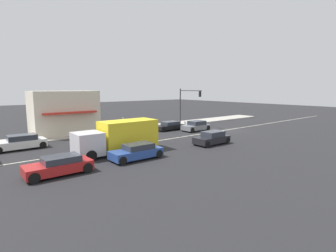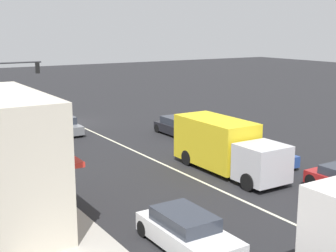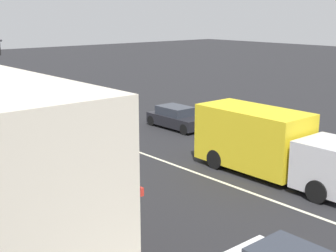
{
  "view_description": "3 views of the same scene",
  "coord_description": "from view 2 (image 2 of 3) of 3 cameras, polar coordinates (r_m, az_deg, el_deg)",
  "views": [
    {
      "loc": [
        -22.87,
        29.04,
        5.79
      ],
      "look_at": [
        0.42,
        10.17,
        1.44
      ],
      "focal_mm": 28.0,
      "sensor_mm": 36.0,
      "label": 1
    },
    {
      "loc": [
        14.04,
        37.62,
        7.91
      ],
      "look_at": [
        -1.78,
        12.55,
        1.72
      ],
      "focal_mm": 50.0,
      "sensor_mm": 36.0,
      "label": 2
    },
    {
      "loc": [
        14.01,
        29.95,
        7.04
      ],
      "look_at": [
        -1.18,
        12.3,
        1.38
      ],
      "focal_mm": 50.0,
      "sensor_mm": 36.0,
      "label": 3
    }
  ],
  "objects": [
    {
      "name": "traffic_signal_main",
      "position": [
        36.76,
        -19.69,
        4.84
      ],
      "size": [
        4.59,
        0.34,
        5.6
      ],
      "color": "#333338",
      "rests_on": "sidewalk_right"
    },
    {
      "name": "van_white",
      "position": [
        17.43,
        2.35,
        -12.8
      ],
      "size": [
        1.89,
        4.5,
        1.38
      ],
      "color": "silver",
      "rests_on": "ground"
    },
    {
      "name": "suv_grey",
      "position": [
        36.56,
        -12.69,
        0.05
      ],
      "size": [
        1.9,
        3.9,
        1.36
      ],
      "color": "slate",
      "rests_on": "ground"
    },
    {
      "name": "delivery_truck",
      "position": [
        26.34,
        7.01,
        -2.46
      ],
      "size": [
        2.44,
        7.5,
        2.87
      ],
      "color": "silver",
      "rests_on": "ground"
    },
    {
      "name": "warning_aframe_sign",
      "position": [
        37.02,
        -18.63,
        -0.5
      ],
      "size": [
        0.45,
        0.53,
        0.84
      ],
      "color": "silver",
      "rests_on": "ground"
    },
    {
      "name": "lane_marking_center",
      "position": [
        40.92,
        -11.56,
        0.41
      ],
      "size": [
        0.16,
        60.0,
        0.01
      ],
      "primitive_type": "cube",
      "color": "beige",
      "rests_on": "ground"
    },
    {
      "name": "sedan_dark",
      "position": [
        35.38,
        1.08,
        -0.06
      ],
      "size": [
        1.81,
        3.94,
        1.35
      ],
      "color": "black",
      "rests_on": "ground"
    },
    {
      "name": "ground_plane",
      "position": [
        25.39,
        3.19,
        -6.38
      ],
      "size": [
        160.0,
        160.0,
        0.0
      ],
      "primitive_type": "plane",
      "color": "#232326"
    },
    {
      "name": "suv_black",
      "position": [
        33.5,
        -15.8,
        -1.31
      ],
      "size": [
        1.85,
        4.1,
        1.19
      ],
      "color": "black",
      "rests_on": "ground"
    },
    {
      "name": "coupe_blue",
      "position": [
        28.38,
        11.32,
        -3.32
      ],
      "size": [
        1.8,
        4.32,
        1.28
      ],
      "color": "#284793",
      "rests_on": "ground"
    },
    {
      "name": "sidewalk_right",
      "position": [
        21.27,
        -16.49,
        -10.38
      ],
      "size": [
        4.0,
        73.0,
        0.12
      ],
      "primitive_type": "cube",
      "color": "#A8A399",
      "rests_on": "ground"
    }
  ]
}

